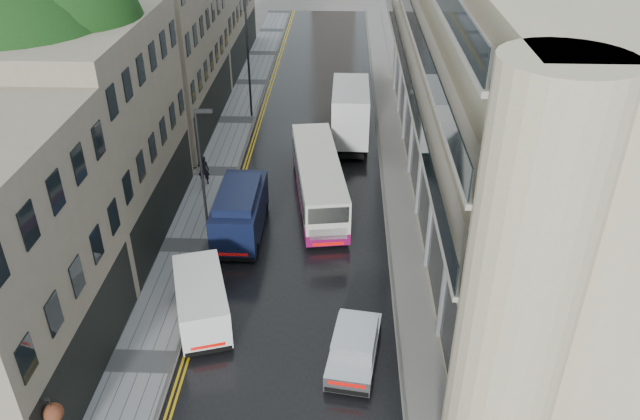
# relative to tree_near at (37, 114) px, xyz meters

# --- Properties ---
(road) EXTENTS (9.00, 85.00, 0.02)m
(road) POSITION_rel_tree_near_xyz_m (12.50, 7.50, -6.94)
(road) COLOR black
(road) RESTS_ON ground
(left_sidewalk) EXTENTS (2.70, 85.00, 0.12)m
(left_sidewalk) POSITION_rel_tree_near_xyz_m (6.65, 7.50, -6.89)
(left_sidewalk) COLOR gray
(left_sidewalk) RESTS_ON ground
(right_sidewalk) EXTENTS (1.80, 85.00, 0.12)m
(right_sidewalk) POSITION_rel_tree_near_xyz_m (17.90, 7.50, -6.89)
(right_sidewalk) COLOR slate
(right_sidewalk) RESTS_ON ground
(old_shop_row) EXTENTS (4.50, 56.00, 12.00)m
(old_shop_row) POSITION_rel_tree_near_xyz_m (3.05, 10.00, -0.95)
(old_shop_row) COLOR gray
(old_shop_row) RESTS_ON ground
(modern_block) EXTENTS (8.00, 40.00, 14.00)m
(modern_block) POSITION_rel_tree_near_xyz_m (22.80, 6.00, 0.05)
(modern_block) COLOR beige
(modern_block) RESTS_ON ground
(tree_near) EXTENTS (10.56, 10.56, 13.89)m
(tree_near) POSITION_rel_tree_near_xyz_m (0.00, 0.00, 0.00)
(tree_near) COLOR black
(tree_near) RESTS_ON ground
(tree_far) EXTENTS (9.24, 9.24, 12.46)m
(tree_far) POSITION_rel_tree_near_xyz_m (0.30, 13.00, -0.72)
(tree_far) COLOR black
(tree_far) RESTS_ON ground
(cream_bus) EXTENTS (3.69, 10.30, 2.75)m
(cream_bus) POSITION_rel_tree_near_xyz_m (12.57, 1.20, -5.55)
(cream_bus) COLOR silver
(cream_bus) RESTS_ON road
(white_lorry) EXTENTS (2.43, 7.94, 4.16)m
(white_lorry) POSITION_rel_tree_near_xyz_m (13.93, 10.79, -4.85)
(white_lorry) COLOR silver
(white_lorry) RESTS_ON road
(silver_hatchback) EXTENTS (2.37, 4.29, 1.53)m
(silver_hatchback) POSITION_rel_tree_near_xyz_m (14.15, -9.90, -6.16)
(silver_hatchback) COLOR silver
(silver_hatchback) RESTS_ON road
(white_van) EXTENTS (3.29, 5.08, 2.12)m
(white_van) POSITION_rel_tree_near_xyz_m (8.20, -8.28, -5.86)
(white_van) COLOR white
(white_van) RESTS_ON road
(navy_van) EXTENTS (2.31, 5.69, 2.89)m
(navy_van) POSITION_rel_tree_near_xyz_m (8.20, -1.41, -5.48)
(navy_van) COLOR black
(navy_van) RESTS_ON road
(pedestrian) EXTENTS (0.72, 0.51, 1.86)m
(pedestrian) POSITION_rel_tree_near_xyz_m (6.23, 5.85, -5.90)
(pedestrian) COLOR black
(pedestrian) RESTS_ON left_sidewalk
(lamp_post_near) EXTENTS (0.85, 0.23, 7.44)m
(lamp_post_near) POSITION_rel_tree_near_xyz_m (7.80, -0.78, -3.10)
(lamp_post_near) COLOR black
(lamp_post_near) RESTS_ON left_sidewalk
(lamp_post_far) EXTENTS (1.02, 0.52, 8.85)m
(lamp_post_far) POSITION_rel_tree_near_xyz_m (7.65, 16.60, -2.40)
(lamp_post_far) COLOR #232225
(lamp_post_far) RESTS_ON left_sidewalk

